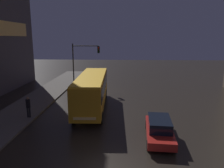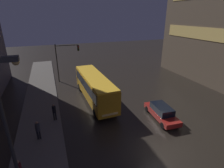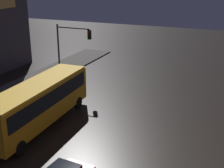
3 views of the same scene
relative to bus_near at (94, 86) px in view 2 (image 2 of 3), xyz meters
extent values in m
plane|color=black|center=(2.52, -10.72, -2.04)|extent=(120.00, 120.00, 0.00)
cube|color=#56514C|center=(-6.48, -0.72, -1.96)|extent=(4.00, 48.00, 0.15)
cube|color=#EAC66B|center=(17.24, -0.54, 5.59)|extent=(0.24, 19.01, 1.80)
cube|color=orange|center=(0.00, 0.00, -0.19)|extent=(2.77, 10.64, 2.60)
cube|color=black|center=(0.00, 0.00, 0.36)|extent=(2.80, 9.80, 1.10)
cube|color=yellow|center=(0.00, 0.00, 1.19)|extent=(2.71, 10.43, 0.16)
cube|color=#F4CC72|center=(0.17, -5.30, -1.09)|extent=(1.70, 0.16, 0.20)
cylinder|color=black|center=(1.24, -3.84, -1.54)|extent=(0.28, 1.01, 1.00)
cylinder|color=black|center=(-0.99, -3.91, -1.54)|extent=(0.28, 1.01, 1.00)
cylinder|color=black|center=(0.99, 3.92, -1.54)|extent=(0.28, 1.01, 1.00)
cylinder|color=black|center=(-1.24, 3.85, -1.54)|extent=(0.28, 1.01, 1.00)
cube|color=maroon|center=(5.50, -6.38, -1.49)|extent=(2.06, 4.82, 0.50)
cube|color=black|center=(5.50, -6.38, -0.90)|extent=(1.65, 2.69, 0.67)
cylinder|color=black|center=(6.16, -8.08, -1.72)|extent=(0.25, 0.65, 0.64)
cylinder|color=black|center=(4.60, -7.97, -1.72)|extent=(0.25, 0.65, 0.64)
cylinder|color=black|center=(6.40, -4.79, -1.72)|extent=(0.25, 0.65, 0.64)
cylinder|color=black|center=(4.84, -4.67, -1.72)|extent=(0.25, 0.65, 0.64)
cylinder|color=black|center=(-5.12, -3.13, -1.45)|extent=(0.14, 0.14, 0.87)
cylinder|color=black|center=(-4.94, -3.13, -1.45)|extent=(0.14, 0.14, 0.87)
cylinder|color=black|center=(-5.03, -3.13, -0.66)|extent=(0.39, 0.39, 0.72)
sphere|color=#8C664C|center=(-5.03, -3.13, -0.19)|extent=(0.22, 0.22, 0.22)
cylinder|color=black|center=(-6.58, -5.76, -1.47)|extent=(0.14, 0.14, 0.84)
cylinder|color=black|center=(-6.40, -5.76, -1.47)|extent=(0.14, 0.14, 0.84)
cylinder|color=#333338|center=(-6.49, -5.76, -0.69)|extent=(0.55, 0.55, 0.70)
sphere|color=#8C664C|center=(-6.49, -5.76, -0.23)|extent=(0.22, 0.22, 0.22)
cylinder|color=#4C191E|center=(-7.44, -9.91, -0.69)|extent=(0.45, 0.45, 0.71)
sphere|color=#8C664C|center=(-7.44, -9.91, -0.22)|extent=(0.22, 0.22, 0.22)
cylinder|color=#2D2D2D|center=(-3.78, 8.76, 1.01)|extent=(0.16, 0.16, 6.09)
cylinder|color=#2D2D2D|center=(-2.04, 8.76, 3.75)|extent=(3.48, 0.12, 0.12)
cube|color=black|center=(-0.30, 8.76, 3.25)|extent=(0.30, 0.24, 0.90)
sphere|color=red|center=(-0.30, 8.62, 3.53)|extent=(0.18, 0.18, 0.18)
sphere|color=#3B2B07|center=(-0.30, 8.62, 3.25)|extent=(0.18, 0.18, 0.18)
sphere|color=black|center=(-0.30, 8.62, 2.97)|extent=(0.18, 0.18, 0.18)
cylinder|color=#2D2D2D|center=(-7.22, -11.04, 2.31)|extent=(0.18, 0.18, 8.40)
cube|color=#383838|center=(-6.62, -11.04, 6.36)|extent=(1.10, 0.36, 0.24)
sphere|color=#F4CC72|center=(-6.22, -11.04, 6.21)|extent=(0.32, 0.32, 0.32)
camera|label=1|loc=(2.99, -20.47, 4.76)|focal=35.00mm
camera|label=2|loc=(-4.78, -19.54, 8.12)|focal=28.00mm
camera|label=3|loc=(13.03, -16.97, 8.51)|focal=50.00mm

